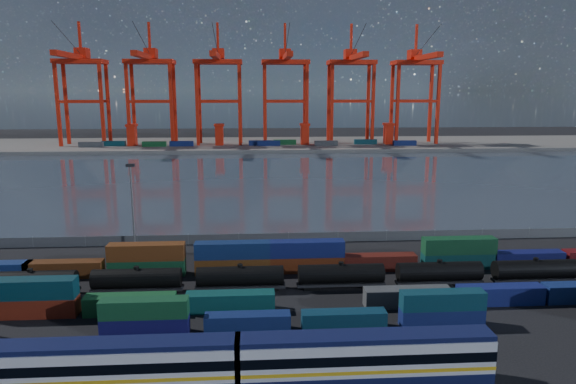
{
  "coord_description": "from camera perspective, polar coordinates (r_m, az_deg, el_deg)",
  "views": [
    {
      "loc": [
        -6.6,
        -71.12,
        30.06
      ],
      "look_at": [
        0.0,
        30.0,
        10.0
      ],
      "focal_mm": 32.0,
      "sensor_mm": 36.0,
      "label": 1
    }
  ],
  "objects": [
    {
      "name": "waterfront_fence",
      "position": [
        103.5,
        0.07,
        -5.11
      ],
      "size": [
        160.12,
        0.12,
        2.2
      ],
      "color": "#595B5E",
      "rests_on": "ground"
    },
    {
      "name": "quay_containers",
      "position": [
        267.95,
        -4.68,
        5.43
      ],
      "size": [
        172.58,
        10.99,
        2.6
      ],
      "color": "navy",
      "rests_on": "far_quay"
    },
    {
      "name": "container_row_south",
      "position": [
        67.32,
        -10.36,
        -13.51
      ],
      "size": [
        138.61,
        2.21,
        4.71
      ],
      "color": "#484B4E",
      "rests_on": "ground"
    },
    {
      "name": "gantry_cranes",
      "position": [
        274.57,
        -4.03,
        13.16
      ],
      "size": [
        199.83,
        47.67,
        64.56
      ],
      "color": "red",
      "rests_on": "ground"
    },
    {
      "name": "passenger_train",
      "position": [
        57.12,
        -19.41,
        -17.95
      ],
      "size": [
        78.59,
        3.28,
        5.63
      ],
      "color": "silver",
      "rests_on": "ground"
    },
    {
      "name": "ground",
      "position": [
        77.49,
        1.48,
        -11.63
      ],
      "size": [
        700.0,
        700.0,
        0.0
      ],
      "primitive_type": "plane",
      "color": "black",
      "rests_on": "ground"
    },
    {
      "name": "harbor_water",
      "position": [
        178.78,
        -1.57,
        1.52
      ],
      "size": [
        700.0,
        700.0,
        0.0
      ],
      "primitive_type": "plane",
      "color": "#343E4B",
      "rests_on": "ground"
    },
    {
      "name": "container_row_north",
      "position": [
        87.13,
        1.43,
        -7.54
      ],
      "size": [
        142.2,
        2.54,
        5.4
      ],
      "color": "navy",
      "rests_on": "ground"
    },
    {
      "name": "yard_light_mast",
      "position": [
        102.03,
        -16.91,
        -1.04
      ],
      "size": [
        1.6,
        0.4,
        16.6
      ],
      "color": "slate",
      "rests_on": "ground"
    },
    {
      "name": "tanker_string",
      "position": [
        80.59,
        5.9,
        -9.16
      ],
      "size": [
        137.67,
        2.94,
        4.2
      ],
      "color": "black",
      "rests_on": "ground"
    },
    {
      "name": "far_quay",
      "position": [
        282.69,
        -2.39,
        5.29
      ],
      "size": [
        700.0,
        70.0,
        2.0
      ],
      "primitive_type": "cube",
      "color": "#514F4C",
      "rests_on": "ground"
    },
    {
      "name": "straddle_carriers",
      "position": [
        272.06,
        -2.88,
        6.49
      ],
      "size": [
        140.0,
        7.0,
        11.1
      ],
      "color": "red",
      "rests_on": "far_quay"
    },
    {
      "name": "container_row_mid",
      "position": [
        73.37,
        -9.98,
        -11.83
      ],
      "size": [
        141.5,
        2.5,
        5.32
      ],
      "color": "#484C4E",
      "rests_on": "ground"
    },
    {
      "name": "distant_mountains",
      "position": [
        1683.35,
        -1.41,
        17.68
      ],
      "size": [
        2470.0,
        1100.0,
        520.0
      ],
      "color": "#1E2630",
      "rests_on": "ground"
    }
  ]
}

